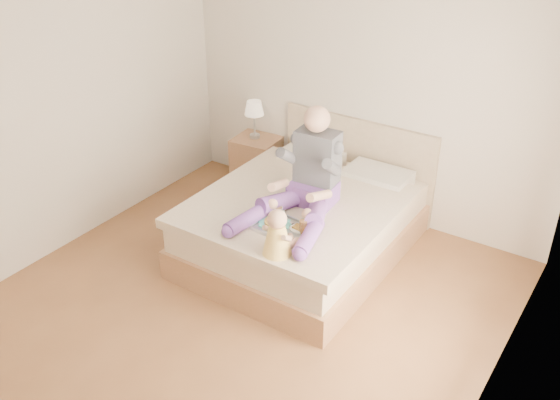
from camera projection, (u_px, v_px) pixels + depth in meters
The scene contains 7 objects.
room at pixel (242, 146), 4.47m from camera, with size 4.02×4.22×2.71m.
bed at pixel (307, 220), 5.88m from camera, with size 1.70×2.18×1.00m.
nightstand at pixel (257, 162), 7.02m from camera, with size 0.51×0.46×0.58m.
lamp at pixel (254, 110), 6.75m from camera, with size 0.21×0.21×0.42m.
adult at pixel (306, 181), 5.36m from camera, with size 0.78×1.13×0.93m.
tray at pixel (283, 226), 5.18m from camera, with size 0.47×0.38×0.13m.
baby at pixel (278, 236), 4.81m from camera, with size 0.25×0.35×0.39m.
Camera 1 is at (2.57, -3.25, 3.37)m, focal length 40.00 mm.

